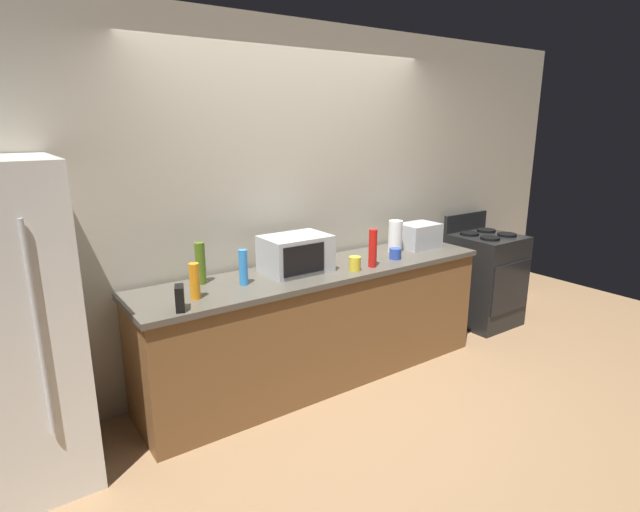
{
  "coord_description": "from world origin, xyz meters",
  "views": [
    {
      "loc": [
        -2.1,
        -2.57,
        1.97
      ],
      "look_at": [
        0.0,
        0.4,
        1.0
      ],
      "focal_mm": 28.34,
      "sensor_mm": 36.0,
      "label": 1
    }
  ],
  "objects_px": {
    "bottle_olive_oil": "(200,263)",
    "mug_blue": "(395,254)",
    "microwave": "(296,254)",
    "paper_towel_roll": "(395,236)",
    "mug_yellow": "(355,264)",
    "refrigerator": "(1,332)",
    "stove_range": "(484,278)",
    "bottle_hot_sauce": "(373,248)",
    "bottle_spray_cleaner": "(243,267)",
    "toaster_oven": "(419,235)",
    "bottle_dish_soap": "(195,281)",
    "cordless_phone": "(180,298)"
  },
  "relations": [
    {
      "from": "mug_yellow",
      "to": "refrigerator",
      "type": "bearing_deg",
      "value": 175.33
    },
    {
      "from": "microwave",
      "to": "mug_blue",
      "type": "relative_size",
      "value": 5.05
    },
    {
      "from": "microwave",
      "to": "bottle_spray_cleaner",
      "type": "distance_m",
      "value": 0.46
    },
    {
      "from": "refrigerator",
      "to": "cordless_phone",
      "type": "distance_m",
      "value": 0.92
    },
    {
      "from": "toaster_oven",
      "to": "bottle_hot_sauce",
      "type": "bearing_deg",
      "value": -161.93
    },
    {
      "from": "refrigerator",
      "to": "bottle_spray_cleaner",
      "type": "relative_size",
      "value": 7.37
    },
    {
      "from": "stove_range",
      "to": "mug_blue",
      "type": "bearing_deg",
      "value": -175.1
    },
    {
      "from": "bottle_dish_soap",
      "to": "mug_yellow",
      "type": "relative_size",
      "value": 2.18
    },
    {
      "from": "bottle_spray_cleaner",
      "to": "mug_blue",
      "type": "bearing_deg",
      "value": -4.56
    },
    {
      "from": "paper_towel_roll",
      "to": "mug_yellow",
      "type": "distance_m",
      "value": 0.67
    },
    {
      "from": "cordless_phone",
      "to": "bottle_hot_sauce",
      "type": "height_order",
      "value": "bottle_hot_sauce"
    },
    {
      "from": "toaster_oven",
      "to": "bottle_dish_soap",
      "type": "relative_size",
      "value": 1.48
    },
    {
      "from": "paper_towel_roll",
      "to": "bottle_olive_oil",
      "type": "height_order",
      "value": "bottle_olive_oil"
    },
    {
      "from": "refrigerator",
      "to": "bottle_spray_cleaner",
      "type": "height_order",
      "value": "refrigerator"
    },
    {
      "from": "paper_towel_roll",
      "to": "bottle_olive_oil",
      "type": "bearing_deg",
      "value": 175.65
    },
    {
      "from": "stove_range",
      "to": "microwave",
      "type": "distance_m",
      "value": 2.26
    },
    {
      "from": "microwave",
      "to": "paper_towel_roll",
      "type": "height_order",
      "value": "same"
    },
    {
      "from": "stove_range",
      "to": "paper_towel_roll",
      "type": "relative_size",
      "value": 4.0
    },
    {
      "from": "cordless_phone",
      "to": "bottle_hot_sauce",
      "type": "xyz_separation_m",
      "value": [
        1.52,
        0.05,
        0.07
      ]
    },
    {
      "from": "cordless_phone",
      "to": "bottle_dish_soap",
      "type": "distance_m",
      "value": 0.21
    },
    {
      "from": "toaster_oven",
      "to": "bottle_spray_cleaner",
      "type": "height_order",
      "value": "bottle_spray_cleaner"
    },
    {
      "from": "cordless_phone",
      "to": "bottle_dish_soap",
      "type": "bearing_deg",
      "value": 63.97
    },
    {
      "from": "bottle_dish_soap",
      "to": "bottle_hot_sauce",
      "type": "distance_m",
      "value": 1.38
    },
    {
      "from": "microwave",
      "to": "refrigerator",
      "type": "bearing_deg",
      "value": -178.53
    },
    {
      "from": "bottle_olive_oil",
      "to": "mug_yellow",
      "type": "distance_m",
      "value": 1.12
    },
    {
      "from": "bottle_hot_sauce",
      "to": "mug_blue",
      "type": "distance_m",
      "value": 0.32
    },
    {
      "from": "bottle_spray_cleaner",
      "to": "mug_blue",
      "type": "height_order",
      "value": "bottle_spray_cleaner"
    },
    {
      "from": "paper_towel_roll",
      "to": "mug_yellow",
      "type": "height_order",
      "value": "paper_towel_roll"
    },
    {
      "from": "bottle_spray_cleaner",
      "to": "bottle_olive_oil",
      "type": "bearing_deg",
      "value": 139.99
    },
    {
      "from": "toaster_oven",
      "to": "bottle_dish_soap",
      "type": "xyz_separation_m",
      "value": [
        -2.12,
        -0.16,
        0.01
      ]
    },
    {
      "from": "refrigerator",
      "to": "bottle_olive_oil",
      "type": "xyz_separation_m",
      "value": [
        1.18,
        0.18,
        0.14
      ]
    },
    {
      "from": "cordless_phone",
      "to": "bottle_olive_oil",
      "type": "distance_m",
      "value": 0.51
    },
    {
      "from": "bottle_dish_soap",
      "to": "refrigerator",
      "type": "bearing_deg",
      "value": 174.75
    },
    {
      "from": "refrigerator",
      "to": "bottle_spray_cleaner",
      "type": "xyz_separation_m",
      "value": [
        1.41,
        -0.01,
        0.12
      ]
    },
    {
      "from": "stove_range",
      "to": "mug_blue",
      "type": "relative_size",
      "value": 11.36
    },
    {
      "from": "toaster_oven",
      "to": "paper_towel_roll",
      "type": "bearing_deg",
      "value": -178.03
    },
    {
      "from": "mug_yellow",
      "to": "bottle_spray_cleaner",
      "type": "bearing_deg",
      "value": 168.29
    },
    {
      "from": "cordless_phone",
      "to": "mug_yellow",
      "type": "distance_m",
      "value": 1.35
    },
    {
      "from": "refrigerator",
      "to": "cordless_phone",
      "type": "relative_size",
      "value": 12.0
    },
    {
      "from": "microwave",
      "to": "paper_towel_roll",
      "type": "bearing_deg",
      "value": 0.13
    },
    {
      "from": "refrigerator",
      "to": "bottle_dish_soap",
      "type": "bearing_deg",
      "value": -5.25
    },
    {
      "from": "paper_towel_roll",
      "to": "stove_range",
      "type": "bearing_deg",
      "value": -2.42
    },
    {
      "from": "toaster_oven",
      "to": "paper_towel_roll",
      "type": "distance_m",
      "value": 0.29
    },
    {
      "from": "toaster_oven",
      "to": "stove_range",
      "type": "bearing_deg",
      "value": -3.84
    },
    {
      "from": "bottle_hot_sauce",
      "to": "microwave",
      "type": "bearing_deg",
      "value": 157.07
    },
    {
      "from": "bottle_hot_sauce",
      "to": "paper_towel_roll",
      "type": "bearing_deg",
      "value": 27.21
    },
    {
      "from": "mug_yellow",
      "to": "paper_towel_roll",
      "type": "bearing_deg",
      "value": 20.46
    },
    {
      "from": "bottle_olive_oil",
      "to": "mug_blue",
      "type": "relative_size",
      "value": 3.02
    },
    {
      "from": "refrigerator",
      "to": "toaster_oven",
      "type": "height_order",
      "value": "refrigerator"
    },
    {
      "from": "refrigerator",
      "to": "bottle_spray_cleaner",
      "type": "distance_m",
      "value": 1.42
    }
  ]
}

